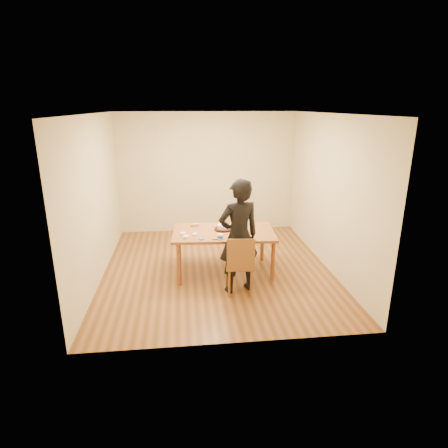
{
  "coord_description": "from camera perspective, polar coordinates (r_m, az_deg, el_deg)",
  "views": [
    {
      "loc": [
        -0.57,
        -6.2,
        2.83
      ],
      "look_at": [
        0.11,
        -0.19,
        0.9
      ],
      "focal_mm": 30.0,
      "sensor_mm": 36.0,
      "label": 1
    }
  ],
  "objects": [
    {
      "name": "frosting_lid",
      "position": [
        6.08,
        -3.49,
        -2.29
      ],
      "size": [
        0.1,
        0.1,
        0.01
      ],
      "primitive_type": "cylinder",
      "color": "#193AA3",
      "rests_on": "dining_table"
    },
    {
      "name": "frosting_dome",
      "position": [
        6.49,
        -0.11,
        -0.02
      ],
      "size": [
        0.2,
        0.2,
        0.03
      ],
      "primitive_type": "ellipsoid",
      "color": "white",
      "rests_on": "cake"
    },
    {
      "name": "person",
      "position": [
        5.73,
        2.25,
        -1.95
      ],
      "size": [
        0.75,
        0.6,
        1.81
      ],
      "primitive_type": "imported",
      "rotation": [
        0.0,
        0.0,
        3.42
      ],
      "color": "black",
      "rests_on": "floor"
    },
    {
      "name": "dining_chair",
      "position": [
        5.86,
        2.27,
        -6.29
      ],
      "size": [
        0.43,
        0.43,
        0.04
      ],
      "primitive_type": "cube",
      "rotation": [
        0.0,
        0.0,
        -0.1
      ],
      "color": "brown",
      "rests_on": "floor"
    },
    {
      "name": "spatula",
      "position": [
        6.05,
        -1.21,
        -2.36
      ],
      "size": [
        0.14,
        0.03,
        0.01
      ],
      "primitive_type": "cube",
      "rotation": [
        0.0,
        0.0,
        0.13
      ],
      "color": "black",
      "rests_on": "dining_table"
    },
    {
      "name": "cake_plate",
      "position": [
        6.52,
        -0.11,
        -0.79
      ],
      "size": [
        0.32,
        0.32,
        0.02
      ],
      "primitive_type": "cylinder",
      "color": "red",
      "rests_on": "dining_table"
    },
    {
      "name": "frosting_tub",
      "position": [
        6.06,
        -0.58,
        -1.94
      ],
      "size": [
        0.09,
        0.09,
        0.08
      ],
      "primitive_type": "cylinder",
      "color": "white",
      "rests_on": "dining_table"
    },
    {
      "name": "room_shell",
      "position": [
        6.73,
        -1.44,
        4.98
      ],
      "size": [
        4.0,
        4.5,
        2.7
      ],
      "color": "brown",
      "rests_on": "ground"
    },
    {
      "name": "candy_box_pink",
      "position": [
        6.74,
        -4.42,
        -0.24
      ],
      "size": [
        0.14,
        0.07,
        0.02
      ],
      "primitive_type": "cube",
      "rotation": [
        0.0,
        0.0,
        0.06
      ],
      "color": "#D03194",
      "rests_on": "dining_table"
    },
    {
      "name": "dining_table",
      "position": [
        6.45,
        -0.05,
        -1.3
      ],
      "size": [
        1.8,
        1.14,
        0.04
      ],
      "primitive_type": "cube",
      "rotation": [
        0.0,
        0.0,
        -0.07
      ],
      "color": "brown",
      "rests_on": "floor"
    },
    {
      "name": "candy_box_green",
      "position": [
        6.74,
        -4.47,
        -0.06
      ],
      "size": [
        0.15,
        0.09,
        0.02
      ],
      "primitive_type": "cube",
      "rotation": [
        0.0,
        0.0,
        0.17
      ],
      "color": "#389A1C",
      "rests_on": "candy_box_pink"
    },
    {
      "name": "cake",
      "position": [
        6.51,
        -0.11,
        -0.41
      ],
      "size": [
        0.21,
        0.21,
        0.07
      ],
      "primitive_type": "cylinder",
      "color": "white",
      "rests_on": "cake_plate"
    },
    {
      "name": "ramekin_green",
      "position": [
        6.13,
        -5.81,
        -1.99
      ],
      "size": [
        0.09,
        0.09,
        0.04
      ],
      "primitive_type": "cylinder",
      "color": "white",
      "rests_on": "dining_table"
    },
    {
      "name": "ramekin_multi",
      "position": [
        6.29,
        -6.29,
        -1.51
      ],
      "size": [
        0.09,
        0.09,
        0.04
      ],
      "primitive_type": "cylinder",
      "color": "white",
      "rests_on": "dining_table"
    },
    {
      "name": "ramekin_yellow",
      "position": [
        6.25,
        -4.47,
        -1.59
      ],
      "size": [
        0.08,
        0.08,
        0.04
      ],
      "primitive_type": "cylinder",
      "color": "white",
      "rests_on": "dining_table"
    },
    {
      "name": "frosting_dollop",
      "position": [
        6.08,
        -3.49,
        -2.17
      ],
      "size": [
        0.04,
        0.04,
        0.02
      ],
      "primitive_type": "ellipsoid",
      "color": "white",
      "rests_on": "frosting_lid"
    }
  ]
}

